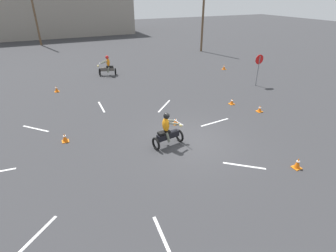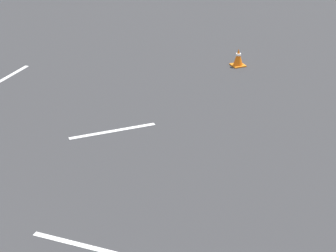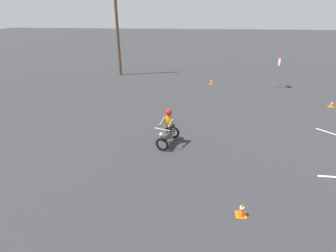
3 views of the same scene
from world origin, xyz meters
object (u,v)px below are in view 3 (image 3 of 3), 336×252
object	(u,v)px
traffic_cone_far_center	(212,82)
traffic_cone_mid_center	(242,210)
utility_pole_near	(117,22)
stop_sign	(279,66)
traffic_cone_far_left	(332,104)
motorcycle_rider_background	(168,129)

from	to	relation	value
traffic_cone_far_center	traffic_cone_mid_center	bearing A→B (deg)	179.77
traffic_cone_mid_center	utility_pole_near	bearing A→B (deg)	25.22
stop_sign	traffic_cone_far_left	distance (m)	4.79
traffic_cone_far_center	traffic_cone_far_left	distance (m)	8.37
motorcycle_rider_background	stop_sign	world-z (taller)	stop_sign
traffic_cone_far_center	utility_pole_near	size ratio (longest dim) A/B	0.05
stop_sign	traffic_cone_far_center	world-z (taller)	stop_sign
traffic_cone_far_center	utility_pole_near	world-z (taller)	utility_pole_near
traffic_cone_mid_center	utility_pole_near	size ratio (longest dim) A/B	0.05
motorcycle_rider_background	utility_pole_near	size ratio (longest dim) A/B	0.19
stop_sign	motorcycle_rider_background	bearing A→B (deg)	142.00
motorcycle_rider_background	traffic_cone_far_center	bearing A→B (deg)	-86.12
stop_sign	traffic_cone_mid_center	world-z (taller)	stop_sign
traffic_cone_far_left	traffic_cone_mid_center	bearing A→B (deg)	144.02
traffic_cone_mid_center	motorcycle_rider_background	bearing A→B (deg)	30.75
traffic_cone_far_left	utility_pole_near	xyz separation A→B (m)	(6.94, 15.00, 4.27)
motorcycle_rider_background	traffic_cone_mid_center	size ratio (longest dim) A/B	3.72
traffic_cone_far_left	utility_pole_near	distance (m)	17.07
traffic_cone_mid_center	traffic_cone_far_center	distance (m)	14.30
utility_pole_near	motorcycle_rider_background	bearing A→B (deg)	-156.82
traffic_cone_mid_center	traffic_cone_far_left	world-z (taller)	traffic_cone_mid_center
traffic_cone_far_center	traffic_cone_far_left	bearing A→B (deg)	-122.56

